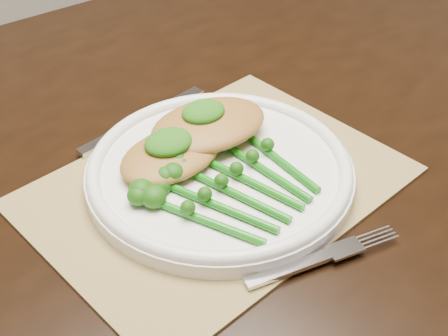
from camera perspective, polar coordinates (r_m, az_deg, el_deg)
dining_table at (r=1.06m, az=-0.74°, el=-13.13°), size 1.61×0.91×0.75m
placemat at (r=0.71m, az=-0.64°, el=-1.63°), size 0.43×0.34×0.00m
dinner_plate at (r=0.70m, az=-0.40°, el=-0.19°), size 0.30×0.30×0.03m
knife at (r=0.80m, az=-8.43°, el=3.84°), size 0.20×0.05×0.01m
fork at (r=0.63m, az=9.92°, el=-7.69°), size 0.17×0.05×0.01m
chicken_fillet_left at (r=0.70m, az=-4.88°, el=1.23°), size 0.14×0.11×0.03m
chicken_fillet_right at (r=0.73m, az=-1.42°, el=3.96°), size 0.15×0.11×0.03m
pesto_dollop_left at (r=0.69m, az=-5.09°, el=2.36°), size 0.06×0.05×0.02m
pesto_dollop_right at (r=0.72m, az=-1.90°, el=5.17°), size 0.05×0.04×0.02m
broccolini_bundle at (r=0.66m, az=1.84°, el=-1.86°), size 0.19×0.20×0.04m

